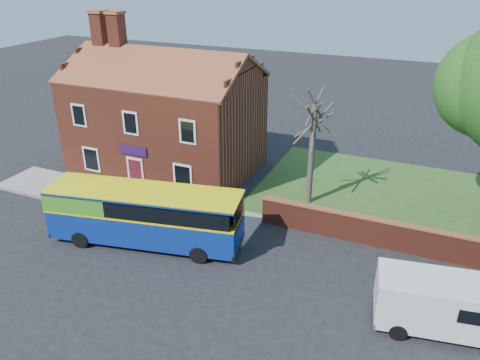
% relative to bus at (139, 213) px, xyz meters
% --- Properties ---
extents(ground, '(120.00, 120.00, 0.00)m').
position_rel_bus_xyz_m(ground, '(3.19, -2.41, -1.75)').
color(ground, black).
rests_on(ground, ground).
extents(pavement, '(18.00, 3.50, 0.12)m').
position_rel_bus_xyz_m(pavement, '(-3.81, 3.34, -1.69)').
color(pavement, gray).
rests_on(pavement, ground).
extents(kerb, '(18.00, 0.15, 0.14)m').
position_rel_bus_xyz_m(kerb, '(-3.81, 1.59, -1.68)').
color(kerb, slate).
rests_on(kerb, ground).
extents(grass_strip, '(26.00, 12.00, 0.04)m').
position_rel_bus_xyz_m(grass_strip, '(16.19, 10.59, -1.73)').
color(grass_strip, '#426B28').
rests_on(grass_strip, ground).
extents(shop_building, '(12.30, 8.13, 10.50)m').
position_rel_bus_xyz_m(shop_building, '(-3.83, 9.09, 1.66)').
color(shop_building, brown).
rests_on(shop_building, ground).
extents(boundary_wall, '(22.00, 0.38, 1.60)m').
position_rel_bus_xyz_m(boundary_wall, '(16.19, 4.59, -0.94)').
color(boundary_wall, maroon).
rests_on(boundary_wall, ground).
extents(bus, '(10.40, 4.44, 3.08)m').
position_rel_bus_xyz_m(bus, '(0.00, 0.00, 0.00)').
color(bus, navy).
rests_on(bus, ground).
extents(van_near, '(5.64, 2.97, 2.36)m').
position_rel_bus_xyz_m(van_near, '(14.96, -0.67, -0.43)').
color(van_near, silver).
rests_on(van_near, ground).
extents(bare_tree, '(2.56, 3.05, 6.84)m').
position_rel_bus_xyz_m(bare_tree, '(6.94, 7.91, 1.76)').
color(bare_tree, '#4C4238').
rests_on(bare_tree, ground).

